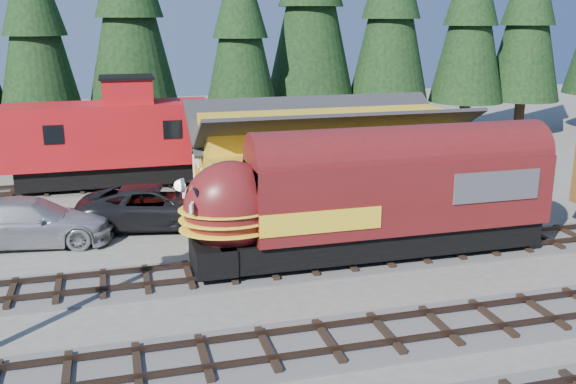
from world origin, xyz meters
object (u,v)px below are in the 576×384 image
object	(u,v)px
caboose	(111,138)
pickup_truck_a	(156,206)
depot	(328,152)
locomotive	(363,203)
pickup_truck_b	(29,222)

from	to	relation	value
caboose	pickup_truck_a	size ratio (longest dim) A/B	1.60
depot	caboose	distance (m)	12.45
depot	caboose	world-z (taller)	caboose
caboose	pickup_truck_a	world-z (taller)	caboose
locomotive	pickup_truck_a	bearing A→B (deg)	139.18
pickup_truck_b	depot	bearing A→B (deg)	-79.04
depot	locomotive	world-z (taller)	depot
depot	caboose	xyz separation A→B (m)	(-9.94, 7.50, -0.17)
caboose	pickup_truck_b	size ratio (longest dim) A/B	1.62
depot	locomotive	bearing A→B (deg)	-96.89
locomotive	pickup_truck_a	size ratio (longest dim) A/B	2.12
pickup_truck_a	pickup_truck_b	bearing A→B (deg)	110.48
depot	pickup_truck_b	xyz separation A→B (m)	(-13.41, -1.11, -1.99)
depot	caboose	size ratio (longest dim) A/B	1.17
depot	pickup_truck_b	size ratio (longest dim) A/B	1.90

